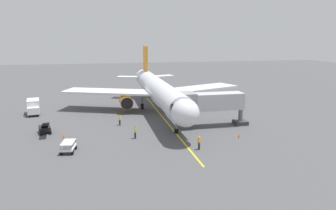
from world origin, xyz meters
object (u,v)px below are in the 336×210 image
at_px(baggage_cart_starboard_side, 68,147).
at_px(ground_crew_loader, 120,120).
at_px(ground_crew_marshaller, 199,143).
at_px(ground_crew_wing_walker, 135,132).
at_px(airplane, 158,90).
at_px(box_truck_near_nose, 33,107).
at_px(safety_cone_nose_left, 64,136).
at_px(jet_bridge, 207,103).
at_px(safety_cone_nose_right, 239,136).
at_px(belt_loader_portside, 45,128).

bearing_deg(baggage_cart_starboard_side, ground_crew_loader, -122.49).
distance_m(ground_crew_marshaller, ground_crew_wing_walker, 9.34).
distance_m(airplane, baggage_cart_starboard_side, 23.63).
height_order(airplane, ground_crew_loader, airplane).
height_order(ground_crew_loader, box_truck_near_nose, box_truck_near_nose).
bearing_deg(box_truck_near_nose, safety_cone_nose_left, 113.13).
bearing_deg(jet_bridge, airplane, -64.22).
xyz_separation_m(ground_crew_wing_walker, safety_cone_nose_right, (-13.88, 2.74, -0.61)).
height_order(airplane, safety_cone_nose_right, airplane).
relative_size(jet_bridge, ground_crew_marshaller, 6.67).
xyz_separation_m(ground_crew_loader, box_truck_near_nose, (14.48, -10.47, 0.50)).
xyz_separation_m(airplane, safety_cone_nose_left, (15.44, 12.76, -3.73)).
relative_size(ground_crew_wing_walker, baggage_cart_starboard_side, 0.62).
height_order(ground_crew_marshaller, belt_loader_portside, belt_loader_portside).
relative_size(airplane, safety_cone_nose_left, 73.13).
distance_m(box_truck_near_nose, safety_cone_nose_left, 16.79).
distance_m(ground_crew_marshaller, baggage_cart_starboard_side, 15.77).
relative_size(ground_crew_loader, safety_cone_nose_right, 3.11).
relative_size(airplane, ground_crew_wing_walker, 23.52).
xyz_separation_m(ground_crew_marshaller, ground_crew_wing_walker, (7.17, -6.00, 0.00)).
bearing_deg(safety_cone_nose_right, ground_crew_loader, -32.44).
height_order(ground_crew_marshaller, box_truck_near_nose, box_truck_near_nose).
distance_m(ground_crew_wing_walker, ground_crew_loader, 7.29).
relative_size(ground_crew_loader, belt_loader_portside, 0.36).
distance_m(jet_bridge, ground_crew_loader, 13.72).
xyz_separation_m(baggage_cart_starboard_side, safety_cone_nose_right, (-22.29, -0.83, -0.38)).
relative_size(ground_crew_marshaller, baggage_cart_starboard_side, 0.62).
height_order(jet_bridge, ground_crew_wing_walker, jet_bridge).
height_order(ground_crew_marshaller, safety_cone_nose_left, ground_crew_marshaller).
relative_size(ground_crew_wing_walker, safety_cone_nose_right, 3.11).
relative_size(ground_crew_wing_walker, safety_cone_nose_left, 3.11).
distance_m(jet_bridge, belt_loader_portside, 23.97).
xyz_separation_m(belt_loader_portside, safety_cone_nose_left, (-2.86, 2.98, -0.44)).
height_order(jet_bridge, belt_loader_portside, jet_bridge).
xyz_separation_m(belt_loader_portside, baggage_cart_starboard_side, (-3.97, 8.71, -0.06)).
xyz_separation_m(box_truck_near_nose, safety_cone_nose_left, (-6.58, 15.41, -1.11)).
bearing_deg(box_truck_near_nose, jet_bridge, 153.15).
relative_size(airplane, box_truck_near_nose, 8.30).
xyz_separation_m(ground_crew_marshaller, safety_cone_nose_right, (-6.72, -3.26, -0.61)).
bearing_deg(safety_cone_nose_right, box_truck_near_nose, -34.12).
xyz_separation_m(airplane, box_truck_near_nose, (22.02, -2.65, -2.62)).
xyz_separation_m(belt_loader_portside, safety_cone_nose_right, (-26.26, 7.88, -0.44)).
relative_size(ground_crew_loader, safety_cone_nose_left, 3.11).
distance_m(baggage_cart_starboard_side, safety_cone_nose_right, 22.31).
distance_m(belt_loader_portside, safety_cone_nose_left, 4.15).
relative_size(jet_bridge, safety_cone_nose_left, 20.74).
distance_m(airplane, box_truck_near_nose, 22.33).
distance_m(airplane, safety_cone_nose_left, 20.37).
bearing_deg(jet_bridge, belt_loader_portside, -3.54).
bearing_deg(safety_cone_nose_left, jet_bridge, -175.87).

